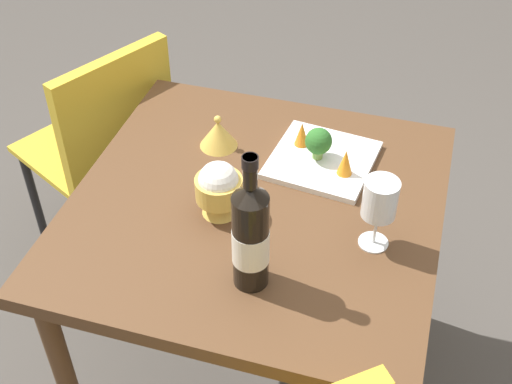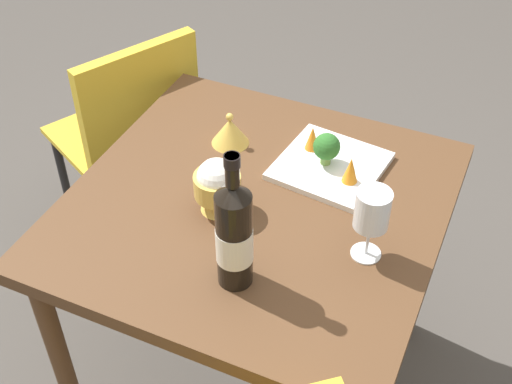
{
  "view_description": "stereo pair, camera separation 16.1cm",
  "coord_description": "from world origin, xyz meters",
  "px_view_note": "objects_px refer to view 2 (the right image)",
  "views": [
    {
      "loc": [
        0.34,
        -1.16,
        1.83
      ],
      "look_at": [
        0.0,
        0.0,
        0.77
      ],
      "focal_mm": 47.83,
      "sensor_mm": 36.0,
      "label": 1
    },
    {
      "loc": [
        0.49,
        -1.1,
        1.83
      ],
      "look_at": [
        0.0,
        0.0,
        0.77
      ],
      "focal_mm": 47.83,
      "sensor_mm": 36.0,
      "label": 2
    }
  ],
  "objects_px": {
    "rice_bowl": "(217,185)",
    "broccoli_floret": "(327,147)",
    "wine_bottle": "(234,235)",
    "carrot_garnish_right": "(351,170)",
    "chair_near_window": "(133,128)",
    "rice_bowl_lid": "(230,131)",
    "wine_glass": "(372,211)",
    "serving_plate": "(330,166)",
    "carrot_garnish_left": "(312,138)"
  },
  "relations": [
    {
      "from": "serving_plate",
      "to": "carrot_garnish_right",
      "type": "relative_size",
      "value": 3.97
    },
    {
      "from": "rice_bowl",
      "to": "broccoli_floret",
      "type": "relative_size",
      "value": 1.65
    },
    {
      "from": "wine_glass",
      "to": "carrot_garnish_right",
      "type": "distance_m",
      "value": 0.24
    },
    {
      "from": "wine_bottle",
      "to": "broccoli_floret",
      "type": "distance_m",
      "value": 0.44
    },
    {
      "from": "wine_glass",
      "to": "broccoli_floret",
      "type": "height_order",
      "value": "wine_glass"
    },
    {
      "from": "wine_glass",
      "to": "carrot_garnish_left",
      "type": "relative_size",
      "value": 2.69
    },
    {
      "from": "wine_glass",
      "to": "chair_near_window",
      "type": "bearing_deg",
      "value": 154.48
    },
    {
      "from": "rice_bowl",
      "to": "carrot_garnish_left",
      "type": "xyz_separation_m",
      "value": [
        0.13,
        0.29,
        -0.02
      ]
    },
    {
      "from": "chair_near_window",
      "to": "rice_bowl_lid",
      "type": "xyz_separation_m",
      "value": [
        0.44,
        -0.18,
        0.24
      ]
    },
    {
      "from": "chair_near_window",
      "to": "serving_plate",
      "type": "xyz_separation_m",
      "value": [
        0.72,
        -0.18,
        0.21
      ]
    },
    {
      "from": "serving_plate",
      "to": "wine_glass",
      "type": "bearing_deg",
      "value": -55.42
    },
    {
      "from": "broccoli_floret",
      "to": "wine_bottle",
      "type": "bearing_deg",
      "value": -96.31
    },
    {
      "from": "serving_plate",
      "to": "wine_bottle",
      "type": "bearing_deg",
      "value": -97.87
    },
    {
      "from": "broccoli_floret",
      "to": "carrot_garnish_right",
      "type": "distance_m",
      "value": 0.09
    },
    {
      "from": "wine_bottle",
      "to": "chair_near_window",
      "type": "bearing_deg",
      "value": 137.35
    },
    {
      "from": "wine_bottle",
      "to": "carrot_garnish_right",
      "type": "height_order",
      "value": "wine_bottle"
    },
    {
      "from": "chair_near_window",
      "to": "carrot_garnish_right",
      "type": "height_order",
      "value": "chair_near_window"
    },
    {
      "from": "broccoli_floret",
      "to": "serving_plate",
      "type": "bearing_deg",
      "value": 13.11
    },
    {
      "from": "chair_near_window",
      "to": "carrot_garnish_right",
      "type": "distance_m",
      "value": 0.85
    },
    {
      "from": "wine_glass",
      "to": "carrot_garnish_left",
      "type": "height_order",
      "value": "wine_glass"
    },
    {
      "from": "chair_near_window",
      "to": "serving_plate",
      "type": "distance_m",
      "value": 0.77
    },
    {
      "from": "broccoli_floret",
      "to": "carrot_garnish_right",
      "type": "xyz_separation_m",
      "value": [
        0.08,
        -0.04,
        -0.01
      ]
    },
    {
      "from": "wine_glass",
      "to": "rice_bowl",
      "type": "distance_m",
      "value": 0.37
    },
    {
      "from": "wine_bottle",
      "to": "serving_plate",
      "type": "bearing_deg",
      "value": 82.13
    },
    {
      "from": "chair_near_window",
      "to": "rice_bowl",
      "type": "bearing_deg",
      "value": -101.58
    },
    {
      "from": "rice_bowl_lid",
      "to": "carrot_garnish_left",
      "type": "distance_m",
      "value": 0.22
    },
    {
      "from": "rice_bowl",
      "to": "wine_bottle",
      "type": "bearing_deg",
      "value": -54.24
    },
    {
      "from": "broccoli_floret",
      "to": "rice_bowl_lid",
      "type": "bearing_deg",
      "value": -179.28
    },
    {
      "from": "carrot_garnish_left",
      "to": "chair_near_window",
      "type": "bearing_deg",
      "value": 168.24
    },
    {
      "from": "wine_bottle",
      "to": "carrot_garnish_left",
      "type": "height_order",
      "value": "wine_bottle"
    },
    {
      "from": "wine_bottle",
      "to": "rice_bowl",
      "type": "xyz_separation_m",
      "value": [
        -0.13,
        0.18,
        -0.06
      ]
    },
    {
      "from": "rice_bowl",
      "to": "serving_plate",
      "type": "distance_m",
      "value": 0.32
    },
    {
      "from": "serving_plate",
      "to": "broccoli_floret",
      "type": "relative_size",
      "value": 3.24
    },
    {
      "from": "wine_glass",
      "to": "serving_plate",
      "type": "distance_m",
      "value": 0.33
    },
    {
      "from": "wine_glass",
      "to": "carrot_garnish_left",
      "type": "bearing_deg",
      "value": 129.31
    },
    {
      "from": "rice_bowl_lid",
      "to": "carrot_garnish_right",
      "type": "bearing_deg",
      "value": -6.49
    },
    {
      "from": "chair_near_window",
      "to": "wine_glass",
      "type": "relative_size",
      "value": 4.75
    },
    {
      "from": "wine_bottle",
      "to": "carrot_garnish_right",
      "type": "bearing_deg",
      "value": 72.12
    },
    {
      "from": "chair_near_window",
      "to": "wine_glass",
      "type": "distance_m",
      "value": 1.04
    },
    {
      "from": "rice_bowl_lid",
      "to": "chair_near_window",
      "type": "bearing_deg",
      "value": 157.62
    },
    {
      "from": "wine_glass",
      "to": "serving_plate",
      "type": "bearing_deg",
      "value": 124.58
    },
    {
      "from": "wine_bottle",
      "to": "serving_plate",
      "type": "relative_size",
      "value": 1.2
    },
    {
      "from": "wine_glass",
      "to": "rice_bowl",
      "type": "height_order",
      "value": "wine_glass"
    },
    {
      "from": "broccoli_floret",
      "to": "chair_near_window",
      "type": "bearing_deg",
      "value": 165.79
    },
    {
      "from": "carrot_garnish_left",
      "to": "wine_glass",
      "type": "bearing_deg",
      "value": -50.69
    },
    {
      "from": "serving_plate",
      "to": "carrot_garnish_left",
      "type": "xyz_separation_m",
      "value": [
        -0.07,
        0.04,
        0.04
      ]
    },
    {
      "from": "carrot_garnish_right",
      "to": "rice_bowl_lid",
      "type": "bearing_deg",
      "value": 173.51
    },
    {
      "from": "broccoli_floret",
      "to": "carrot_garnish_right",
      "type": "relative_size",
      "value": 1.23
    },
    {
      "from": "wine_bottle",
      "to": "rice_bowl_lid",
      "type": "xyz_separation_m",
      "value": [
        -0.22,
        0.43,
        -0.09
      ]
    },
    {
      "from": "wine_bottle",
      "to": "wine_glass",
      "type": "bearing_deg",
      "value": 38.25
    }
  ]
}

